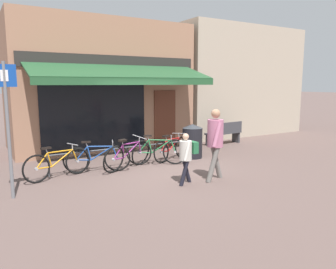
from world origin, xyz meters
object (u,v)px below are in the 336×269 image
Objects in this scene: bicycle_purple at (128,155)px; bicycle_green at (157,151)px; bicycle_red at (172,149)px; parking_sign at (7,117)px; litter_bin at (192,141)px; pedestrian_child at (187,153)px; park_bench at (224,133)px; pedestrian_adult at (215,137)px; bicycle_orange at (58,164)px; bicycle_blue at (97,158)px.

bicycle_purple is 1.04× the size of bicycle_green.
bicycle_red is 4.93m from parking_sign.
bicycle_red is at bearing 177.78° from litter_bin.
pedestrian_child is 5.36m from park_bench.
bicycle_red is 0.77m from litter_bin.
pedestrian_child is at bearing -71.97° from bicycle_green.
pedestrian_adult is at bearing -114.17° from bicycle_red.
bicycle_red is (0.65, 0.23, -0.03)m from bicycle_green.
litter_bin reaches higher than bicycle_orange.
bicycle_blue is 2.44m from bicycle_red.
litter_bin is at bearing 22.18° from bicycle_blue.
bicycle_green is at bearing 14.26° from parking_sign.
pedestrian_child is at bearing -132.66° from bicycle_red.
pedestrian_adult is (2.24, -2.17, 0.68)m from bicycle_blue.
parking_sign reaches higher than park_bench.
bicycle_orange is at bearing -156.22° from bicycle_blue.
litter_bin reaches higher than bicycle_green.
bicycle_green is 1.36× the size of pedestrian_child.
bicycle_blue reaches higher than bicycle_red.
park_bench is at bearing 1.69° from bicycle_red.
parking_sign is (-4.40, 1.10, 0.62)m from pedestrian_adult.
bicycle_blue is 1.06× the size of bicycle_red.
pedestrian_child is at bearing -1.65° from pedestrian_adult.
park_bench is at bearing -128.05° from pedestrian_adult.
pedestrian_adult is 1.44× the size of pedestrian_child.
park_bench reaches higher than bicycle_red.
bicycle_blue is 3.19m from pedestrian_adult.
bicycle_orange is 0.99× the size of pedestrian_adult.
park_bench reaches higher than bicycle_orange.
parking_sign is at bearing -153.73° from bicycle_orange.
bicycle_blue is at bearing -11.57° from bicycle_orange.
bicycle_red is 0.58× the size of parking_sign.
bicycle_green is 1.02× the size of park_bench.
bicycle_orange is 1.43× the size of pedestrian_child.
bicycle_red is at bearing 46.26° from bicycle_green.
parking_sign is (-3.63, 1.01, 0.94)m from pedestrian_child.
pedestrian_child reaches higher than park_bench.
litter_bin is (0.75, -0.03, 0.18)m from bicycle_red.
bicycle_blue is 5.74m from park_bench.
bicycle_green is 1.03× the size of bicycle_red.
pedestrian_adult is at bearing -78.23° from bicycle_purple.
bicycle_blue is 1.02× the size of bicycle_green.
litter_bin is at bearing -126.68° from pedestrian_child.
parking_sign is (-4.59, -1.23, 1.32)m from bicycle_red.
bicycle_blue is at bearing -53.58° from pedestrian_child.
bicycle_blue is 1.39× the size of pedestrian_child.
pedestrian_child reaches higher than bicycle_orange.
bicycle_red is 1.32× the size of pedestrian_child.
pedestrian_child is at bearing -54.19° from bicycle_orange.
bicycle_orange reaches higher than bicycle_red.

